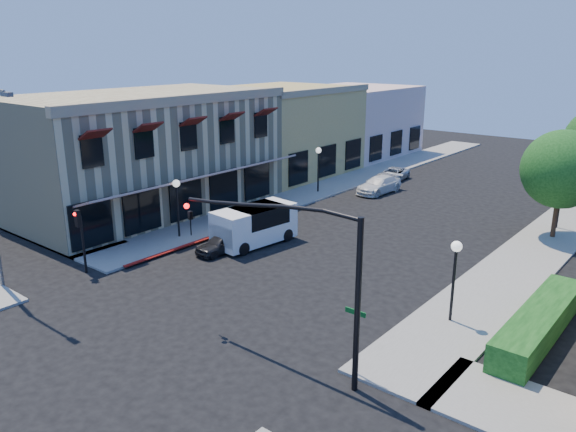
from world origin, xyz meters
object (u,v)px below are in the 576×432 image
Objects in this scene: lamppost_left_far at (318,158)px; parked_car_c at (379,185)px; secondary_signal at (80,230)px; lamppost_right_far at (562,187)px; parked_car_a at (221,243)px; signal_mast_arm at (304,260)px; white_van at (254,223)px; parked_car_d at (393,174)px; street_name_sign at (355,331)px; lamppost_right_near at (455,261)px; parked_car_b at (265,217)px; street_tree_a at (562,169)px; lamppost_left_near at (177,194)px.

lamppost_left_far reaches higher than parked_car_c.
lamppost_right_far reaches higher than secondary_signal.
lamppost_left_far and lamppost_right_far have the same top height.
lamppost_left_far is 1.16× the size of parked_car_a.
parked_car_c is (-10.66, 23.50, -3.45)m from signal_mast_arm.
parked_car_d is at bearing 94.99° from white_van.
lamppost_left_far is at bearing 109.21° from white_van.
lamppost_right_far is 0.92× the size of parked_car_d.
signal_mast_arm reaches higher than parked_car_c.
parked_car_c is 4.60m from parked_car_d.
street_name_sign is 0.70× the size of lamppost_right_far.
secondary_signal is 0.93× the size of lamppost_right_near.
secondary_signal is at bearing -93.56° from parked_car_b.
parked_car_a is at bearing 149.14° from signal_mast_arm.
white_van is at bearing -83.94° from parked_car_c.
lamppost_left_far is at bearing 108.16° from parked_car_a.
signal_mast_arm is 2.60× the size of parked_car_a.
lamppost_right_near reaches higher than parked_car_c.
parked_car_a is (-13.30, -0.14, -2.21)m from lamppost_right_near.
parked_car_a is at bearing -133.89° from street_tree_a.
street_name_sign is at bearing -33.19° from parked_car_b.
lamppost_left_near is at bearing 155.63° from signal_mast_arm.
parked_car_b is 16.36m from parked_car_d.
street_tree_a is 1.47× the size of parked_car_c.
street_tree_a is 20.71m from signal_mast_arm.
lamppost_right_near is 1.00× the size of lamppost_right_far.
lamppost_left_far is 5.20m from parked_car_c.
street_tree_a reaches higher than lamppost_right_near.
parked_car_d is at bearing 71.60° from lamppost_left_far.
white_van is 1.32× the size of parked_car_d.
white_van is 19.47m from parked_car_d.
secondary_signal is at bearing -93.44° from parked_car_c.
street_tree_a reaches higher than lamppost_left_far.
parked_car_d is (1.97, 28.02, -1.78)m from secondary_signal.
lamppost_left_far is (0.00, 14.00, 0.00)m from lamppost_left_near.
white_van is at bearing 67.00° from secondary_signal.
lamppost_left_near reaches higher than parked_car_c.
street_name_sign is at bearing -57.37° from parked_car_c.
lamppost_left_far is 8.13m from parked_car_d.
lamppost_right_near is 16.00m from lamppost_right_far.
lamppost_left_near reaches higher than parked_car_b.
white_van is 1.16× the size of parked_car_c.
lamppost_right_far is (17.00, 16.00, 0.00)m from lamppost_left_near.
lamppost_right_near is 25.98m from parked_car_d.
parked_car_d is (-13.53, 27.23, -1.16)m from street_name_sign.
parked_car_a is at bearing -2.12° from lamppost_left_near.
street_tree_a is 19.96m from parked_car_a.
secondary_signal reaches higher than parked_car_c.
parked_car_a is 0.79× the size of parked_car_d.
secondary_signal is at bearing -85.66° from lamppost_left_near.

